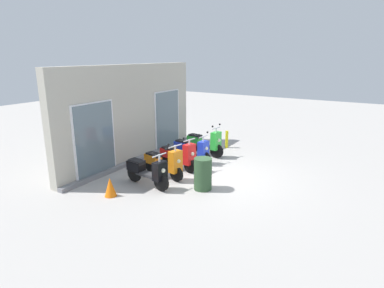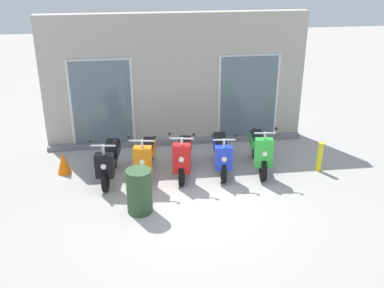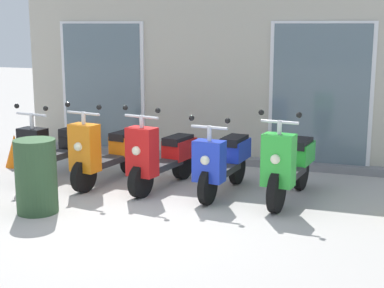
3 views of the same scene
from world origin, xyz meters
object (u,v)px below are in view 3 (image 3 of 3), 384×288
Objects in this scene: trash_bin at (36,176)px; scooter_blue at (223,160)px; scooter_orange at (107,151)px; traffic_cone at (15,151)px; scooter_green at (289,164)px; scooter_black at (57,148)px; scooter_red at (161,156)px.

scooter_blue is at bearing 38.54° from trash_bin.
scooter_blue is 2.44m from trash_bin.
traffic_cone is (-1.87, 0.41, -0.21)m from scooter_orange.
scooter_blue reaches higher than traffic_cone.
scooter_green reaches higher than scooter_blue.
scooter_black is 1.04× the size of scooter_orange.
scooter_green is at bearing 0.32° from scooter_black.
scooter_black is 1.60m from trash_bin.
scooter_red is 0.94× the size of scooter_green.
scooter_green is 3.17m from trash_bin.
scooter_blue is at bearing 2.27° from scooter_red.
scooter_green is 3.15× the size of traffic_cone.
scooter_orange is 1.47m from trash_bin.
trash_bin is at bearing -141.46° from scooter_blue.
trash_bin is at bearing -97.28° from scooter_orange.
scooter_black is 3.43m from scooter_green.
scooter_green is at bearing -2.01° from scooter_blue.
scooter_red reaches higher than trash_bin.
scooter_black reaches higher than scooter_blue.
scooter_red reaches higher than scooter_black.
scooter_orange is 1.73× the size of trash_bin.
scooter_black is at bearing -179.68° from scooter_green.
scooter_black is 0.81m from scooter_orange.
scooter_red is 2.74m from traffic_cone.
trash_bin is at bearing -48.04° from traffic_cone.
scooter_green is (3.43, 0.02, 0.03)m from scooter_black.
scooter_red is at bearing 0.54° from scooter_black.
scooter_red is 1.80m from trash_bin.
scooter_orange reaches higher than traffic_cone.
scooter_red is at bearing -177.73° from scooter_blue.
scooter_green is (1.77, 0.00, 0.03)m from scooter_red.
scooter_red is 2.96× the size of traffic_cone.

